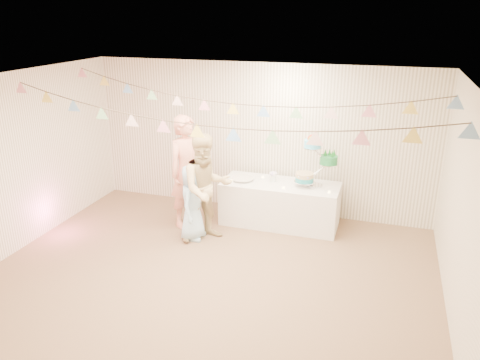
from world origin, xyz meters
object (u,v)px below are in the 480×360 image
(cake_stand, at_px, (316,161))
(person_child, at_px, (193,202))
(person_adult_b, at_px, (206,188))
(table, at_px, (280,204))
(person_adult_a, at_px, (188,172))

(cake_stand, distance_m, person_child, 2.06)
(cake_stand, xyz_separation_m, person_adult_b, (-1.51, -0.94, -0.30))
(table, distance_m, person_adult_a, 1.62)
(table, height_order, cake_stand, cake_stand)
(table, height_order, person_adult_a, person_adult_a)
(table, distance_m, person_adult_b, 1.39)
(cake_stand, bearing_deg, person_adult_a, -164.95)
(cake_stand, distance_m, person_adult_a, 2.07)
(person_child, bearing_deg, cake_stand, -61.14)
(person_adult_b, distance_m, person_child, 0.33)
(table, relative_size, person_child, 1.59)
(table, xyz_separation_m, cake_stand, (0.55, 0.05, 0.79))
(person_adult_b, bearing_deg, person_child, 149.54)
(table, relative_size, cake_stand, 2.41)
(person_adult_a, height_order, person_adult_b, person_adult_a)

